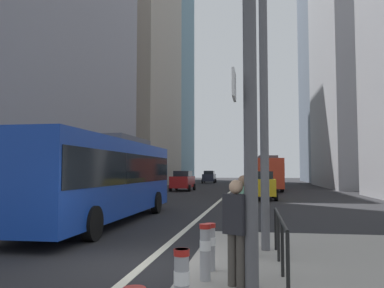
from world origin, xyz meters
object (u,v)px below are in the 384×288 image
(city_bus_red_receding, at_px, (267,172))
(traffic_signal_gantry, at_px, (138,48))
(pedestrian_waiting, at_px, (244,211))
(street_lamp_post, at_px, (263,34))
(bollard_back, at_px, (210,244))
(city_bus_blue_oncoming, at_px, (102,175))
(pedestrian_far, at_px, (236,227))
(car_receding_near, at_px, (268,178))
(sedan_white_oncoming, at_px, (10,196))
(car_oncoming_far, at_px, (209,177))
(bollard_left, at_px, (182,282))
(car_oncoming_mid, at_px, (183,181))
(bollard_right, at_px, (205,249))
(car_receding_far, at_px, (261,185))

(city_bus_red_receding, xyz_separation_m, traffic_signal_gantry, (-3.08, -34.97, 2.25))
(pedestrian_waiting, bearing_deg, street_lamp_post, 59.32)
(city_bus_red_receding, xyz_separation_m, bollard_back, (-1.97, -33.94, -1.20))
(city_bus_blue_oncoming, height_order, pedestrian_far, city_bus_blue_oncoming)
(car_receding_near, bearing_deg, sedan_white_oncoming, -105.40)
(traffic_signal_gantry, bearing_deg, pedestrian_waiting, 53.72)
(car_receding_near, bearing_deg, car_oncoming_far, 142.39)
(sedan_white_oncoming, relative_size, bollard_back, 5.00)
(bollard_left, bearing_deg, car_oncoming_far, 96.25)
(traffic_signal_gantry, distance_m, bollard_back, 3.78)
(car_oncoming_far, relative_size, bollard_left, 4.97)
(car_receding_near, bearing_deg, bollard_back, -93.09)
(car_oncoming_mid, xyz_separation_m, bollard_right, (6.23, -31.87, -0.32))
(city_bus_blue_oncoming, relative_size, car_oncoming_mid, 2.76)
(city_bus_blue_oncoming, relative_size, bollard_left, 12.89)
(pedestrian_waiting, bearing_deg, pedestrian_far, -91.43)
(sedan_white_oncoming, xyz_separation_m, street_lamp_post, (9.82, -4.94, 4.29))
(car_receding_near, bearing_deg, bollard_right, -93.06)
(bollard_back, bearing_deg, sedan_white_oncoming, 141.32)
(city_bus_red_receding, height_order, pedestrian_far, city_bus_red_receding)
(bollard_back, bearing_deg, city_bus_blue_oncoming, 125.01)
(car_oncoming_far, distance_m, pedestrian_waiting, 54.39)
(street_lamp_post, bearing_deg, car_receding_far, 89.49)
(bollard_right, distance_m, pedestrian_far, 0.74)
(sedan_white_oncoming, height_order, car_oncoming_mid, same)
(car_oncoming_far, distance_m, bollard_left, 58.19)
(pedestrian_waiting, relative_size, pedestrian_far, 1.03)
(car_receding_far, bearing_deg, pedestrian_far, -91.85)
(city_bus_red_receding, bearing_deg, pedestrian_waiting, -92.43)
(sedan_white_oncoming, relative_size, pedestrian_far, 2.55)
(bollard_back, bearing_deg, car_receding_far, 86.59)
(bollard_left, bearing_deg, bollard_right, 88.69)
(car_oncoming_far, bearing_deg, car_receding_far, -77.60)
(city_bus_blue_oncoming, height_order, sedan_white_oncoming, city_bus_blue_oncoming)
(car_receding_far, distance_m, car_oncoming_far, 35.46)
(bollard_back, bearing_deg, pedestrian_far, -61.07)
(pedestrian_far, bearing_deg, pedestrian_waiting, 88.57)
(bollard_back, bearing_deg, bollard_left, -91.17)
(car_receding_far, bearing_deg, city_bus_red_receding, 86.79)
(street_lamp_post, bearing_deg, pedestrian_waiting, -120.68)
(car_receding_far, distance_m, traffic_signal_gantry, 21.96)
(sedan_white_oncoming, distance_m, city_bus_red_receding, 28.99)
(traffic_signal_gantry, relative_size, pedestrian_far, 3.53)
(car_receding_near, bearing_deg, city_bus_red_receding, -92.53)
(car_oncoming_mid, relative_size, pedestrian_waiting, 2.40)
(bollard_left, height_order, bollard_back, bollard_left)
(city_bus_blue_oncoming, distance_m, city_bus_red_receding, 27.76)
(bollard_right, bearing_deg, bollard_back, 89.21)
(bollard_right, distance_m, pedestrian_waiting, 2.09)
(sedan_white_oncoming, relative_size, bollard_right, 4.60)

